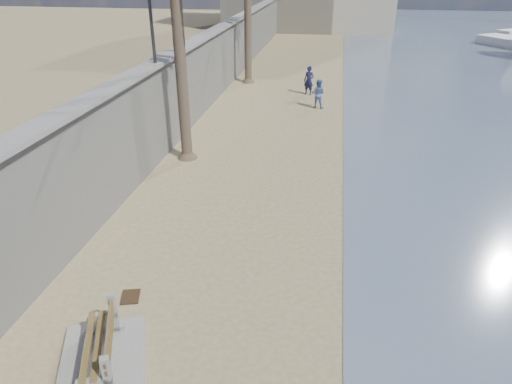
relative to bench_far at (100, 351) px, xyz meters
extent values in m
cube|color=gray|center=(-2.65, 18.47, 1.33)|extent=(0.45, 70.00, 3.50)
cube|color=gray|center=(-2.65, 18.47, 3.13)|extent=(0.80, 70.00, 0.12)
cube|color=gray|center=(0.00, 0.00, -0.36)|extent=(2.32, 2.72, 0.13)
cylinder|color=brown|center=(-1.51, 10.26, 3.55)|extent=(0.42, 0.42, 7.94)
cylinder|color=brown|center=(-1.43, 22.93, 2.99)|extent=(0.44, 0.44, 6.83)
imported|color=#15183A|center=(2.54, 20.57, 0.51)|extent=(0.78, 0.65, 1.86)
imported|color=#4D66A0|center=(3.19, 17.99, 0.41)|extent=(0.90, 0.76, 1.65)
cube|color=#382616|center=(-0.31, 2.00, -0.41)|extent=(0.54, 0.61, 0.03)
camera|label=1|loc=(3.96, -5.69, 6.56)|focal=32.00mm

